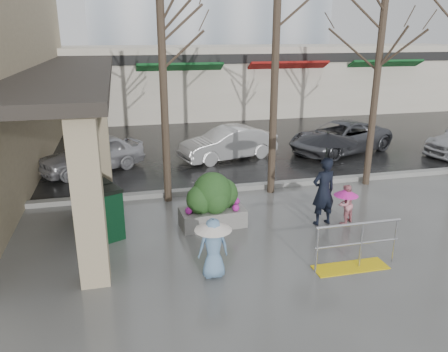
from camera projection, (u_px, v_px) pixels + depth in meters
name	position (u px, v px, depth m)	size (l,w,h in m)	color
ground	(273.00, 248.00, 10.04)	(120.00, 120.00, 0.00)	#51514F
street_asphalt	(167.00, 104.00, 30.38)	(120.00, 36.00, 0.01)	black
curb	(230.00, 188.00, 13.72)	(120.00, 0.30, 0.15)	gray
canopy_slab	(70.00, 66.00, 15.25)	(2.80, 18.00, 0.25)	#2D2823
pillar_front	(88.00, 199.00, 8.18)	(0.55, 0.55, 3.50)	tan
pillar_back	(99.00, 129.00, 14.18)	(0.55, 0.55, 3.50)	tan
storefront_row	(206.00, 80.00, 26.46)	(34.00, 6.74, 4.00)	beige
handrail	(354.00, 251.00, 9.12)	(1.90, 0.50, 1.03)	yellow
tree_west	(161.00, 18.00, 11.35)	(3.20, 3.20, 6.80)	#382B21
tree_midwest	(277.00, 13.00, 12.01)	(3.20, 3.20, 7.00)	#382B21
tree_mideast	(382.00, 28.00, 12.85)	(3.20, 3.20, 6.50)	#382B21
woman	(325.00, 169.00, 10.89)	(1.45, 1.45, 2.44)	black
child_pink	(345.00, 201.00, 11.22)	(0.63, 0.63, 1.04)	pink
child_blue	(213.00, 243.00, 8.67)	(0.75, 0.75, 1.26)	#678FB7
planter	(213.00, 201.00, 11.05)	(1.68, 0.98, 1.43)	slate
news_boxes	(96.00, 203.00, 11.02)	(1.40, 2.31, 1.28)	#0B311A
car_a	(92.00, 154.00, 15.51)	(1.49, 3.70, 1.26)	#B5B5BA
car_b	(228.00, 143.00, 17.00)	(1.33, 3.82, 1.26)	silver
car_c	(340.00, 137.00, 18.03)	(2.09, 4.53, 1.26)	#53545A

